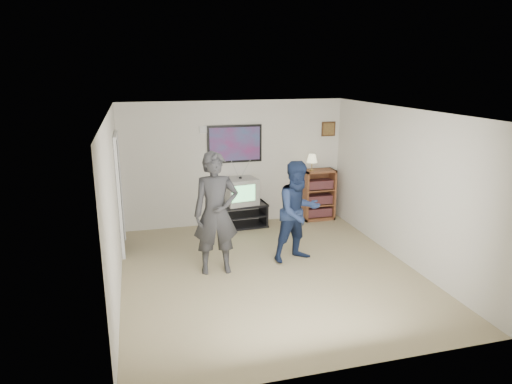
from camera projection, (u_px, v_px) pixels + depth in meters
name	position (u px, v px, depth m)	size (l,w,h in m)	color
room_shell	(264.00, 190.00, 7.15)	(4.51, 5.00, 2.51)	#93865D
media_stand	(242.00, 215.00, 9.20)	(0.99, 0.59, 0.48)	black
crt_television	(241.00, 191.00, 9.06)	(0.61, 0.52, 0.52)	#9A9B96
bookshelf	(318.00, 195.00, 9.58)	(0.65, 0.37, 1.07)	brown
table_lamp	(312.00, 163.00, 9.32)	(0.22, 0.22, 0.34)	#FFFAC1
person_tall	(216.00, 213.00, 6.95)	(0.70, 0.46, 1.91)	#2C2C2F
person_short	(298.00, 212.00, 7.43)	(0.82, 0.63, 1.68)	#1A2849
controller_left	(216.00, 194.00, 7.08)	(0.03, 0.11, 0.03)	white
controller_right	(290.00, 199.00, 7.64)	(0.04, 0.12, 0.04)	white
poster	(235.00, 144.00, 9.04)	(1.10, 0.03, 0.75)	black
air_vent	(207.00, 130.00, 8.83)	(0.28, 0.02, 0.14)	white
small_picture	(328.00, 129.00, 9.48)	(0.30, 0.03, 0.30)	#472B16
doorway	(119.00, 194.00, 7.83)	(0.03, 0.85, 2.00)	black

